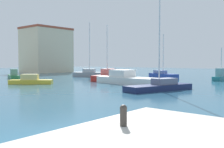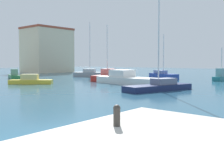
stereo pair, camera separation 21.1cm
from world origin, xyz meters
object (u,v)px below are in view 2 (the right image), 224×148
(sailboat_blue_outer_mooring, at_px, (163,75))
(motorboat_white_far_right, at_px, (127,79))
(sailboat_navy_inner_mooring, at_px, (159,85))
(mooring_bollard, at_px, (117,114))
(sailboat_teal_behind_lamppost, at_px, (221,76))
(motorboat_green_mid_harbor, at_px, (14,76))
(sailboat_grey_near_pier, at_px, (90,74))
(sailboat_red_distant_north, at_px, (107,76))
(motorboat_yellow_distant_east, at_px, (31,80))

(sailboat_blue_outer_mooring, bearing_deg, motorboat_white_far_right, -173.44)
(sailboat_navy_inner_mooring, height_order, motorboat_white_far_right, sailboat_navy_inner_mooring)
(mooring_bollard, xyz_separation_m, sailboat_teal_behind_lamppost, (32.41, 7.58, -0.67))
(motorboat_green_mid_harbor, relative_size, motorboat_white_far_right, 0.58)
(sailboat_teal_behind_lamppost, bearing_deg, motorboat_white_far_right, 151.66)
(mooring_bollard, relative_size, sailboat_teal_behind_lamppost, 0.12)
(mooring_bollard, height_order, sailboat_navy_inner_mooring, sailboat_navy_inner_mooring)
(sailboat_blue_outer_mooring, distance_m, motorboat_green_mid_harbor, 23.28)
(sailboat_grey_near_pier, height_order, motorboat_white_far_right, sailboat_grey_near_pier)
(sailboat_teal_behind_lamppost, height_order, motorboat_green_mid_harbor, sailboat_teal_behind_lamppost)
(sailboat_red_distant_north, height_order, sailboat_blue_outer_mooring, sailboat_red_distant_north)
(motorboat_green_mid_harbor, bearing_deg, motorboat_white_far_right, -77.83)
(motorboat_yellow_distant_east, relative_size, sailboat_blue_outer_mooring, 0.66)
(sailboat_red_distant_north, height_order, motorboat_white_far_right, sailboat_red_distant_north)
(mooring_bollard, bearing_deg, sailboat_teal_behind_lamppost, 13.17)
(sailboat_grey_near_pier, distance_m, motorboat_white_far_right, 15.21)
(sailboat_teal_behind_lamppost, xyz_separation_m, motorboat_green_mid_harbor, (-16.90, 25.98, -0.15))
(sailboat_teal_behind_lamppost, relative_size, sailboat_red_distant_north, 0.59)
(sailboat_blue_outer_mooring, bearing_deg, sailboat_navy_inner_mooring, -151.82)
(sailboat_navy_inner_mooring, bearing_deg, sailboat_teal_behind_lamppost, -1.08)
(sailboat_red_distant_north, height_order, sailboat_navy_inner_mooring, sailboat_navy_inner_mooring)
(sailboat_red_distant_north, bearing_deg, sailboat_teal_behind_lamppost, -52.16)
(sailboat_blue_outer_mooring, bearing_deg, sailboat_grey_near_pier, 107.26)
(sailboat_navy_inner_mooring, relative_size, motorboat_yellow_distant_east, 2.45)
(sailboat_grey_near_pier, height_order, sailboat_red_distant_north, sailboat_grey_near_pier)
(sailboat_red_distant_north, xyz_separation_m, motorboat_yellow_distant_east, (-10.62, 2.92, -0.19))
(sailboat_red_distant_north, distance_m, motorboat_green_mid_harbor, 15.06)
(sailboat_navy_inner_mooring, xyz_separation_m, motorboat_green_mid_harbor, (-0.34, 25.67, 0.01))
(sailboat_blue_outer_mooring, bearing_deg, sailboat_red_distant_north, 150.09)
(mooring_bollard, distance_m, sailboat_blue_outer_mooring, 34.28)
(mooring_bollard, xyz_separation_m, sailboat_navy_inner_mooring, (15.85, 7.89, -0.83))
(motorboat_green_mid_harbor, bearing_deg, mooring_bollard, -114.80)
(sailboat_teal_behind_lamppost, relative_size, motorboat_green_mid_harbor, 0.94)
(sailboat_teal_behind_lamppost, bearing_deg, mooring_bollard, -166.83)
(sailboat_grey_near_pier, distance_m, sailboat_blue_outer_mooring, 12.83)
(mooring_bollard, xyz_separation_m, sailboat_blue_outer_mooring, (30.45, 15.72, -0.76))
(sailboat_navy_inner_mooring, height_order, motorboat_yellow_distant_east, sailboat_navy_inner_mooring)
(sailboat_navy_inner_mooring, relative_size, motorboat_green_mid_harbor, 2.28)
(motorboat_green_mid_harbor, bearing_deg, motorboat_yellow_distant_east, -108.95)
(sailboat_grey_near_pier, bearing_deg, motorboat_green_mid_harbor, 153.32)
(sailboat_grey_near_pier, height_order, sailboat_blue_outer_mooring, sailboat_grey_near_pier)
(sailboat_grey_near_pier, bearing_deg, sailboat_teal_behind_lamppost, -74.22)
(sailboat_red_distant_north, height_order, motorboat_green_mid_harbor, sailboat_red_distant_north)
(sailboat_grey_near_pier, bearing_deg, sailboat_navy_inner_mooring, -118.26)
(sailboat_grey_near_pier, relative_size, sailboat_red_distant_north, 1.21)
(mooring_bollard, distance_m, motorboat_white_far_right, 24.40)
(sailboat_teal_behind_lamppost, height_order, motorboat_white_far_right, sailboat_teal_behind_lamppost)
(sailboat_grey_near_pier, bearing_deg, sailboat_red_distant_north, -117.89)
(sailboat_grey_near_pier, height_order, motorboat_yellow_distant_east, sailboat_grey_near_pier)
(sailboat_red_distant_north, relative_size, motorboat_green_mid_harbor, 1.59)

